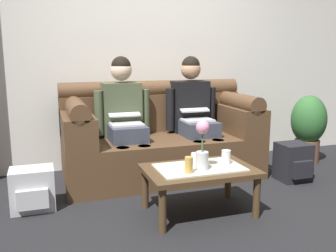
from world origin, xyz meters
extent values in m
plane|color=black|center=(0.00, 0.00, 0.00)|extent=(14.00, 14.00, 0.00)
cube|color=silver|center=(0.00, 1.70, 1.45)|extent=(6.00, 0.12, 2.90)
cube|color=#513823|center=(0.00, 1.10, 0.21)|extent=(1.95, 0.88, 0.42)
cube|color=#513823|center=(0.00, 1.43, 0.62)|extent=(1.95, 0.22, 0.40)
cylinder|color=#513823|center=(0.00, 1.43, 0.87)|extent=(1.95, 0.18, 0.18)
cube|color=#513823|center=(-0.83, 1.10, 0.56)|extent=(0.28, 0.88, 0.28)
cylinder|color=#513823|center=(-0.83, 1.10, 0.74)|extent=(0.18, 0.88, 0.18)
cube|color=#513823|center=(0.83, 1.10, 0.56)|extent=(0.28, 0.88, 0.28)
cylinder|color=#513823|center=(0.83, 1.10, 0.74)|extent=(0.18, 0.88, 0.18)
cube|color=#383D4C|center=(-0.37, 1.04, 0.49)|extent=(0.34, 0.40, 0.15)
cylinder|color=#383D4C|center=(-0.47, 0.78, 0.21)|extent=(0.12, 0.12, 0.42)
cylinder|color=#383D4C|center=(-0.27, 0.78, 0.21)|extent=(0.12, 0.12, 0.42)
cube|color=#475138|center=(-0.37, 1.28, 0.69)|extent=(0.38, 0.22, 0.54)
cylinder|color=#475138|center=(-0.61, 1.24, 0.67)|extent=(0.09, 0.09, 0.44)
cylinder|color=#475138|center=(-0.14, 1.24, 0.67)|extent=(0.09, 0.09, 0.44)
sphere|color=beige|center=(-0.37, 1.26, 1.08)|extent=(0.21, 0.21, 0.21)
sphere|color=black|center=(-0.37, 1.26, 1.12)|extent=(0.19, 0.19, 0.19)
cube|color=silver|center=(-0.37, 1.06, 0.58)|extent=(0.31, 0.22, 0.02)
cube|color=silver|center=(-0.37, 1.21, 0.68)|extent=(0.31, 0.20, 0.09)
cube|color=black|center=(-0.37, 1.20, 0.68)|extent=(0.27, 0.17, 0.08)
cube|color=#383D4C|center=(0.37, 1.04, 0.49)|extent=(0.34, 0.40, 0.15)
cylinder|color=#383D4C|center=(0.27, 0.78, 0.21)|extent=(0.12, 0.12, 0.42)
cylinder|color=#383D4C|center=(0.47, 0.78, 0.21)|extent=(0.12, 0.12, 0.42)
cube|color=black|center=(0.37, 1.28, 0.69)|extent=(0.38, 0.22, 0.54)
cylinder|color=black|center=(0.14, 1.24, 0.67)|extent=(0.09, 0.09, 0.44)
cylinder|color=black|center=(0.61, 1.24, 0.67)|extent=(0.09, 0.09, 0.44)
sphere|color=tan|center=(0.37, 1.26, 1.08)|extent=(0.21, 0.21, 0.21)
sphere|color=black|center=(0.37, 1.26, 1.12)|extent=(0.19, 0.19, 0.19)
cube|color=silver|center=(0.37, 1.06, 0.58)|extent=(0.31, 0.22, 0.02)
cube|color=silver|center=(0.37, 1.20, 0.69)|extent=(0.31, 0.21, 0.07)
cube|color=black|center=(0.37, 1.19, 0.68)|extent=(0.27, 0.18, 0.06)
cube|color=#47331E|center=(0.00, 0.15, 0.35)|extent=(0.85, 0.56, 0.04)
cube|color=beige|center=(0.00, 0.15, 0.37)|extent=(0.67, 0.39, 0.01)
cylinder|color=#47331E|center=(-0.38, -0.08, 0.17)|extent=(0.06, 0.06, 0.33)
cylinder|color=#47331E|center=(0.38, -0.08, 0.17)|extent=(0.06, 0.06, 0.33)
cylinder|color=#47331E|center=(-0.38, 0.38, 0.17)|extent=(0.06, 0.06, 0.33)
cylinder|color=#47331E|center=(0.38, 0.38, 0.17)|extent=(0.06, 0.06, 0.33)
cylinder|color=silver|center=(-0.01, 0.08, 0.45)|extent=(0.10, 0.10, 0.14)
cylinder|color=#3D7538|center=(-0.01, 0.08, 0.59)|extent=(0.01, 0.01, 0.15)
sphere|color=pink|center=(-0.01, 0.08, 0.71)|extent=(0.10, 0.10, 0.10)
cylinder|color=gold|center=(-0.14, 0.04, 0.44)|extent=(0.06, 0.06, 0.12)
cylinder|color=silver|center=(0.00, 0.24, 0.42)|extent=(0.06, 0.06, 0.09)
cylinder|color=silver|center=(0.23, 0.16, 0.43)|extent=(0.07, 0.07, 0.11)
cube|color=#B7B7BC|center=(-1.24, 0.64, 0.17)|extent=(0.34, 0.25, 0.34)
cube|color=#B7B7BC|center=(-1.24, 0.50, 0.14)|extent=(0.24, 0.05, 0.15)
cube|color=black|center=(1.20, 0.58, 0.19)|extent=(0.30, 0.26, 0.37)
cube|color=black|center=(1.20, 0.43, 0.15)|extent=(0.21, 0.05, 0.17)
cylinder|color=brown|center=(1.78, 1.08, 0.13)|extent=(0.28, 0.28, 0.26)
ellipsoid|color=#2D602D|center=(1.78, 1.08, 0.50)|extent=(0.40, 0.40, 0.56)
camera|label=1|loc=(-1.12, -2.40, 1.23)|focal=39.79mm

